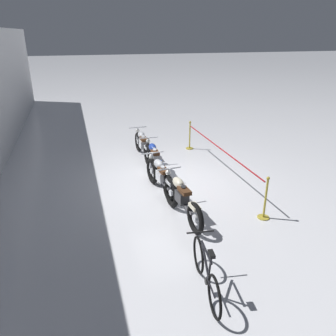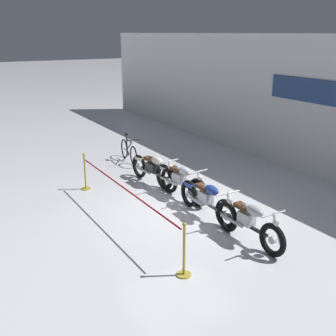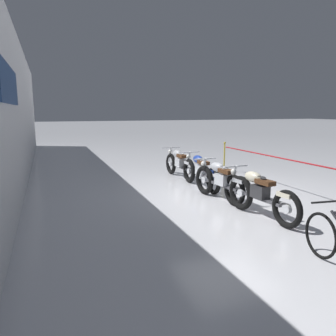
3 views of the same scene
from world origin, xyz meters
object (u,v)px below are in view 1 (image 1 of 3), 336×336
motorcycle_blue_2 (154,159)px  bicycle (206,273)px  motorcycle_silver_3 (143,145)px  motorcycle_silver_1 (161,178)px  stanchion_mid_left (190,139)px  stanchion_far_left (236,169)px  motorcycle_cream_0 (181,198)px

motorcycle_blue_2 → bicycle: 5.14m
motorcycle_silver_3 → bicycle: bicycle is taller
motorcycle_silver_1 → bicycle: bearing=176.5°
motorcycle_silver_1 → stanchion_mid_left: bearing=-31.1°
stanchion_far_left → stanchion_mid_left: bearing=0.0°
motorcycle_blue_2 → stanchion_far_left: 2.60m
motorcycle_blue_2 → motorcycle_silver_3: size_ratio=1.07×
motorcycle_silver_1 → motorcycle_silver_3: bearing=-2.2°
motorcycle_cream_0 → stanchion_far_left: 2.00m
stanchion_mid_left → bicycle: bearing=162.5°
stanchion_mid_left → motorcycle_blue_2: bearing=135.2°
motorcycle_blue_2 → stanchion_mid_left: bearing=-44.8°
motorcycle_cream_0 → stanchion_mid_left: 4.85m
bicycle → motorcycle_cream_0: bearing=-8.7°
motorcycle_blue_2 → stanchion_mid_left: 2.58m
bicycle → stanchion_far_left: stanchion_far_left is taller
motorcycle_silver_3 → bicycle: 6.53m
motorcycle_blue_2 → bicycle: bearing=175.7°
bicycle → motorcycle_silver_1: bearing=-3.5°
stanchion_far_left → stanchion_mid_left: size_ratio=4.92×
motorcycle_silver_1 → motorcycle_silver_3: 2.84m
stanchion_mid_left → motorcycle_silver_1: bearing=148.9°
bicycle → stanchion_mid_left: 7.29m
motorcycle_silver_3 → bicycle: size_ratio=1.27×
stanchion_far_left → motorcycle_silver_3: bearing=29.8°
motorcycle_blue_2 → motorcycle_silver_3: motorcycle_blue_2 is taller
motorcycle_cream_0 → motorcycle_blue_2: size_ratio=0.99×
motorcycle_silver_1 → stanchion_mid_left: stanchion_mid_left is taller
motorcycle_cream_0 → motorcycle_silver_3: bearing=0.6°
bicycle → stanchion_mid_left: size_ratio=1.60×
motorcycle_blue_2 → motorcycle_silver_3: (1.40, 0.05, -0.01)m
motorcycle_silver_3 → stanchion_far_left: stanchion_far_left is taller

